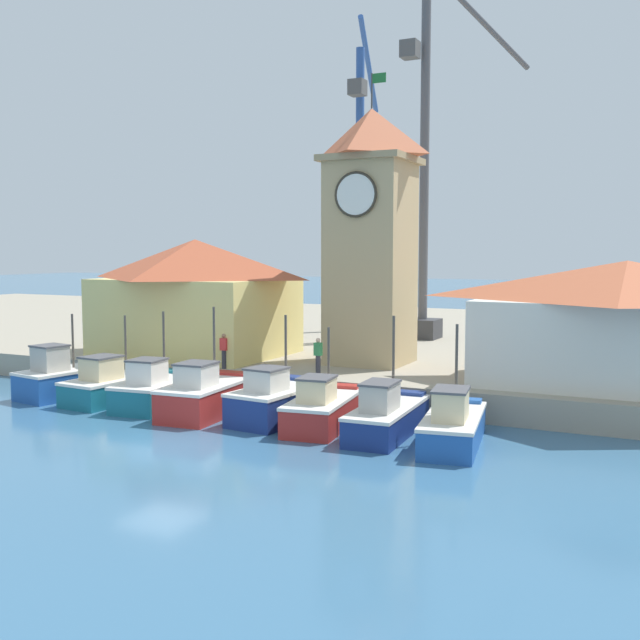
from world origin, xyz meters
name	(u,v)px	position (x,y,z in m)	size (l,w,h in m)	color
ground_plane	(161,447)	(0.00, 0.00, 0.00)	(300.00, 300.00, 0.00)	#386689
quay_wharf	(423,340)	(0.00, 28.05, 0.59)	(120.00, 40.00, 1.17)	#9E937F
fishing_boat_far_left	(63,379)	(-9.42, 5.11, 0.82)	(2.77, 4.38, 3.73)	#2356A8
fishing_boat_left_outer	(115,385)	(-6.66, 5.38, 0.71)	(2.50, 5.04, 3.73)	#196B7F
fishing_boat_left_inner	(157,390)	(-4.20, 5.15, 0.74)	(2.55, 4.67, 4.01)	#196B7F
fishing_boat_mid_left	(207,395)	(-1.45, 4.81, 0.80)	(2.48, 4.95, 4.32)	#AD2823
fishing_boat_center	(277,401)	(1.60, 5.14, 0.79)	(2.55, 4.55, 4.08)	navy
fishing_boat_mid_right	(323,409)	(3.67, 4.94, 0.72)	(2.50, 4.94, 3.71)	#AD2823
fishing_boat_right_inner	(387,416)	(6.22, 4.88, 0.70)	(2.03, 5.24, 4.24)	navy
fishing_boat_right_outer	(453,425)	(8.74, 4.50, 0.70)	(2.56, 5.23, 4.07)	#2356A8
clock_tower	(371,231)	(2.10, 13.43, 7.49)	(4.05, 4.05, 13.65)	tan
warehouse_left	(196,296)	(-7.28, 12.39, 4.24)	(9.44, 7.35, 5.99)	#E5D17A
warehouse_right	(625,323)	(13.57, 11.87, 3.74)	(11.68, 6.20, 5.02)	silver
port_crane_near	(360,217)	(-4.26, 27.25, 8.84)	(3.22, 9.75, 20.88)	navy
port_crane_far	(428,201)	(1.35, 24.60, 9.58)	(5.94, 9.09, 22.42)	#353539
dock_worker_near_tower	(224,350)	(-3.29, 8.90, 2.02)	(0.34, 0.22, 1.62)	#33333D
dock_worker_along_quay	(318,356)	(1.35, 9.24, 2.02)	(0.34, 0.22, 1.62)	#33333D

